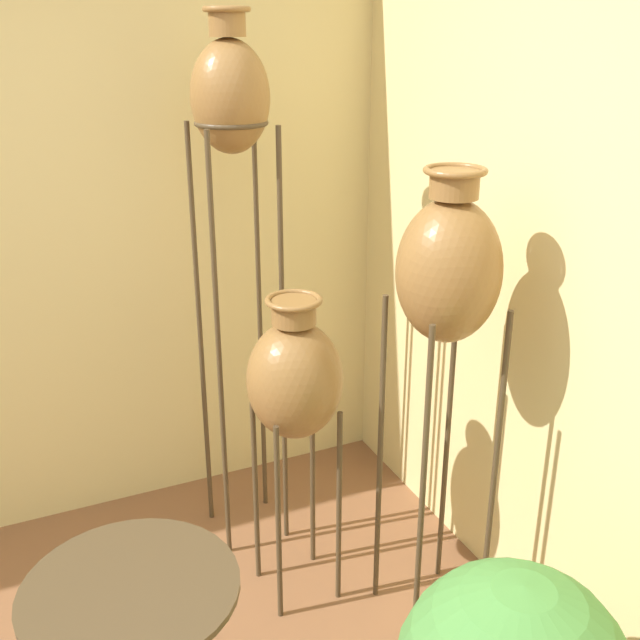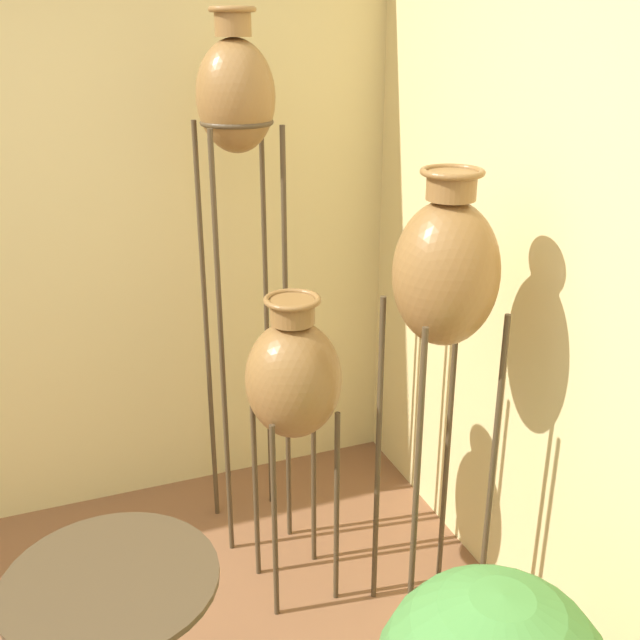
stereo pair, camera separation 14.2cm
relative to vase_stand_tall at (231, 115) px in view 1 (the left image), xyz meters
The scene contains 3 objects.
vase_stand_tall is the anchor object (origin of this frame).
vase_stand_medium 0.97m from the vase_stand_tall, 58.88° to the right, with size 0.33×0.33×1.65m.
vase_stand_short 0.96m from the vase_stand_tall, 83.43° to the right, with size 0.34×0.34×1.20m.
Camera 1 is at (0.18, -1.24, 2.05)m, focal length 42.00 mm.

